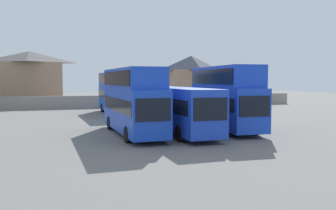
% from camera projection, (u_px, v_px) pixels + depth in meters
% --- Properties ---
extents(ground, '(140.00, 140.00, 0.00)m').
position_uv_depth(ground, '(134.00, 112.00, 45.04)').
color(ground, slate).
extents(depot_boundary_wall, '(56.00, 0.50, 1.80)m').
position_uv_depth(depot_boundary_wall, '(123.00, 101.00, 52.55)').
color(depot_boundary_wall, gray).
rests_on(depot_boundary_wall, ground).
extents(bus_1, '(3.01, 10.60, 4.94)m').
position_uv_depth(bus_1, '(132.00, 98.00, 26.48)').
color(bus_1, blue).
rests_on(bus_1, ground).
extents(bus_2, '(3.03, 11.82, 3.51)m').
position_uv_depth(bus_2, '(177.00, 107.00, 27.37)').
color(bus_2, blue).
rests_on(bus_2, ground).
extents(bus_3, '(3.17, 10.50, 5.18)m').
position_uv_depth(bus_3, '(225.00, 94.00, 29.17)').
color(bus_3, blue).
rests_on(bus_3, ground).
extents(bus_4, '(3.20, 10.93, 4.96)m').
position_uv_depth(bus_4, '(117.00, 91.00, 42.44)').
color(bus_4, blue).
rests_on(bus_4, ground).
extents(bus_5, '(2.84, 10.32, 3.36)m').
position_uv_depth(bus_5, '(154.00, 98.00, 43.42)').
color(bus_5, blue).
rests_on(bus_5, ground).
extents(house_terrace_left, '(10.65, 7.97, 8.65)m').
position_uv_depth(house_terrace_left, '(30.00, 78.00, 57.38)').
color(house_terrace_left, '#9E7A60').
rests_on(house_terrace_left, ground).
extents(house_terrace_centre, '(8.32, 6.76, 8.51)m').
position_uv_depth(house_terrace_centre, '(191.00, 78.00, 66.04)').
color(house_terrace_centre, '#9E7A60').
rests_on(house_terrace_centre, ground).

